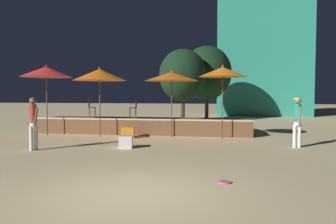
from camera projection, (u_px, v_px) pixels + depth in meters
name	position (u px, v px, depth m)	size (l,w,h in m)	color
ground_plane	(131.00, 194.00, 6.44)	(120.00, 120.00, 0.00)	#D1B784
wooden_deck	(145.00, 126.00, 16.62)	(10.56, 2.29, 0.80)	brown
patio_umbrella_0	(100.00, 75.00, 14.99)	(2.42, 2.42, 3.19)	brown
patio_umbrella_1	(171.00, 77.00, 14.99)	(2.48, 2.48, 3.05)	brown
patio_umbrella_2	(223.00, 72.00, 14.24)	(2.11, 2.11, 3.22)	brown
patio_umbrella_3	(46.00, 72.00, 15.46)	(2.42, 2.42, 3.34)	brown
cube_seat_1	(128.00, 132.00, 14.72)	(0.66, 0.66, 0.48)	orange
cube_seat_2	(126.00, 142.00, 11.94)	(0.56, 0.56, 0.45)	white
person_0	(33.00, 121.00, 11.41)	(0.53, 0.32, 1.85)	white
person_1	(297.00, 119.00, 11.99)	(0.31, 0.55, 1.84)	white
bistro_chair_0	(91.00, 106.00, 17.69)	(0.47, 0.47, 0.90)	#1E4C47
bistro_chair_1	(135.00, 106.00, 17.07)	(0.45, 0.45, 0.90)	#1E4C47
frisbee_disc	(225.00, 182.00, 7.26)	(0.28, 0.28, 0.03)	#E54C99
background_tree_0	(183.00, 75.00, 22.81)	(3.31, 3.31, 5.10)	#3D2B1C
background_tree_1	(207.00, 73.00, 25.00)	(3.74, 3.74, 5.64)	#3D2B1C
distant_building	(263.00, 46.00, 29.63)	(8.19, 3.15, 12.67)	teal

